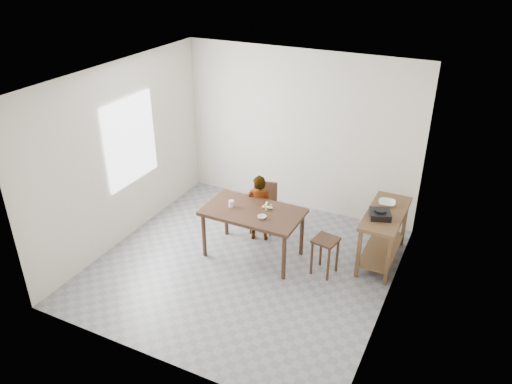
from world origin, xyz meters
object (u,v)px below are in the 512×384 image
at_px(dining_table, 253,233).
at_px(stool, 325,256).
at_px(prep_counter, 383,236).
at_px(dining_chair, 263,208).
at_px(child, 259,208).

xyz_separation_m(dining_table, stool, (1.08, 0.05, -0.10)).
relative_size(prep_counter, stool, 2.17).
height_order(prep_counter, dining_chair, prep_counter).
bearing_deg(dining_chair, child, -88.93).
distance_m(dining_table, prep_counter, 1.86).
bearing_deg(stool, dining_table, -177.57).
bearing_deg(dining_chair, dining_table, -87.54).
bearing_deg(dining_table, prep_counter, 22.15).
relative_size(dining_table, stool, 2.53).
bearing_deg(dining_chair, prep_counter, -11.82).
distance_m(prep_counter, child, 1.86).
xyz_separation_m(prep_counter, dining_chair, (-1.90, 0.01, -0.01)).
height_order(prep_counter, child, child).
distance_m(prep_counter, stool, 0.92).
distance_m(dining_table, child, 0.49).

